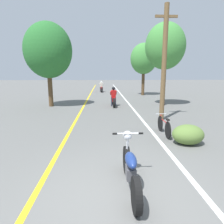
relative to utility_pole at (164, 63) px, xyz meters
name	(u,v)px	position (x,y,z in m)	size (l,w,h in m)	color
ground_plane	(117,196)	(-2.82, -6.53, -2.95)	(120.00, 120.00, 0.00)	#60605E
lane_stripe_center	(85,104)	(-4.52, 5.72, -2.95)	(0.14, 48.00, 0.01)	yellow
lane_stripe_edge	(128,103)	(-1.03, 5.72, -2.95)	(0.14, 48.00, 0.01)	white
utility_pole	(164,63)	(0.00, 0.00, 0.00)	(1.10, 0.24, 5.73)	brown
roadside_tree_right_near	(165,47)	(1.44, 4.65, 1.34)	(2.90, 2.61, 5.99)	#513A23
roadside_tree_right_far	(144,59)	(1.27, 11.42, 0.90)	(2.81, 2.53, 5.50)	#513A23
roadside_tree_left	(48,51)	(-6.91, 4.56, 1.01)	(3.36, 3.02, 5.91)	#513A23
roadside_bush	(188,135)	(-0.14, -3.65, -2.60)	(1.10, 0.88, 0.70)	#5B7A38
motorcycle_foreground	(130,167)	(-2.52, -6.22, -2.48)	(0.72, 2.15, 1.11)	black
motorcycle_rider_lead	(113,99)	(-2.31, 4.41, -2.41)	(0.50, 2.08, 1.43)	black
motorcycle_rider_far	(101,88)	(-3.27, 15.22, -2.43)	(0.50, 2.02, 1.39)	black
bicycle_parked	(164,126)	(-0.64, -2.51, -2.60)	(0.44, 1.68, 0.76)	black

